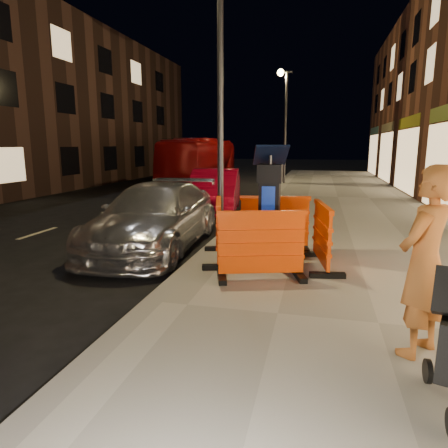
% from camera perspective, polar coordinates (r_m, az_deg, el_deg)
% --- Properties ---
extents(ground_plane, '(120.00, 120.00, 0.00)m').
position_cam_1_polar(ground_plane, '(5.85, -10.17, -12.16)').
color(ground_plane, black).
rests_on(ground_plane, ground).
extents(sidewalk, '(6.00, 60.00, 0.15)m').
position_cam_1_polar(sidewalk, '(5.45, 21.14, -13.76)').
color(sidewalk, gray).
rests_on(sidewalk, ground).
extents(kerb, '(0.30, 60.00, 0.15)m').
position_cam_1_polar(kerb, '(5.82, -10.20, -11.48)').
color(kerb, slate).
rests_on(kerb, ground).
extents(parking_kiosk, '(0.76, 0.76, 2.03)m').
position_cam_1_polar(parking_kiosk, '(7.29, 6.49, 2.17)').
color(parking_kiosk, black).
rests_on(parking_kiosk, sidewalk).
extents(barrier_front, '(1.56, 1.00, 1.13)m').
position_cam_1_polar(barrier_front, '(6.46, 5.36, -3.06)').
color(barrier_front, '#FF4505').
rests_on(barrier_front, sidewalk).
extents(barrier_back, '(1.53, 0.82, 1.13)m').
position_cam_1_polar(barrier_back, '(8.30, 7.22, 0.12)').
color(barrier_back, '#FF4505').
rests_on(barrier_back, sidewalk).
extents(barrier_kerbside, '(0.93, 1.55, 1.13)m').
position_cam_1_polar(barrier_kerbside, '(7.55, -0.76, -0.92)').
color(barrier_kerbside, '#FF4505').
rests_on(barrier_kerbside, sidewalk).
extents(barrier_bldgside, '(0.84, 1.53, 1.13)m').
position_cam_1_polar(barrier_bldgside, '(7.33, 13.80, -1.62)').
color(barrier_bldgside, '#FF4505').
rests_on(barrier_bldgside, sidewalk).
extents(car_silver, '(2.23, 5.05, 1.44)m').
position_cam_1_polar(car_silver, '(9.25, -9.69, -3.35)').
color(car_silver, silver).
rests_on(car_silver, ground).
extents(car_red, '(2.25, 4.68, 1.48)m').
position_cam_1_polar(car_red, '(13.90, -1.31, 1.72)').
color(car_red, '#9F0721').
rests_on(car_red, ground).
extents(bus_doubledecker, '(2.39, 9.59, 2.66)m').
position_cam_1_polar(bus_doubledecker, '(24.32, -3.29, 5.82)').
color(bus_doubledecker, '#980A0D').
rests_on(bus_doubledecker, ground).
extents(man, '(0.82, 0.86, 1.98)m').
position_cam_1_polar(man, '(4.54, 26.73, -4.95)').
color(man, '#AF6028').
rests_on(man, sidewalk).
extents(street_lamp_mid, '(0.12, 0.12, 6.00)m').
position_cam_1_polar(street_lamp_mid, '(8.19, -0.52, 17.17)').
color(street_lamp_mid, '#3F3F44').
rests_on(street_lamp_mid, sidewalk).
extents(street_lamp_far, '(0.12, 0.12, 6.00)m').
position_cam_1_polar(street_lamp_far, '(23.00, 8.76, 13.25)').
color(street_lamp_far, '#3F3F44').
rests_on(street_lamp_far, sidewalk).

